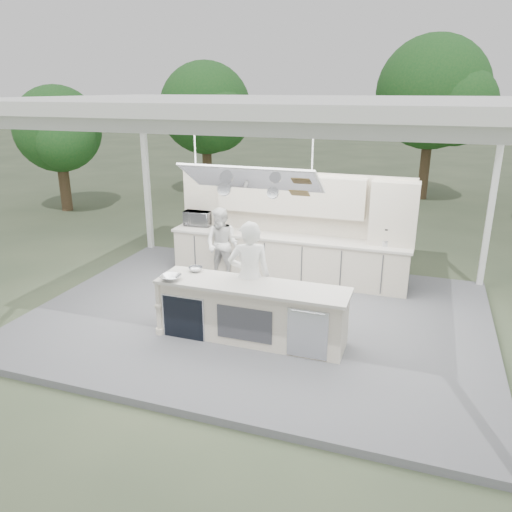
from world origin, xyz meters
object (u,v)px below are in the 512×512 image
at_px(head_chef, 249,277).
at_px(back_counter, 287,257).
at_px(sous_chef, 222,244).
at_px(demo_island, 250,312).

bearing_deg(head_chef, back_counter, -111.13).
height_order(head_chef, sous_chef, head_chef).
bearing_deg(back_counter, demo_island, -86.37).
relative_size(demo_island, head_chef, 1.64).
relative_size(back_counter, head_chef, 2.68).
bearing_deg(sous_chef, head_chef, -49.55).
bearing_deg(demo_island, head_chef, 112.75).
bearing_deg(demo_island, back_counter, 93.63).
distance_m(demo_island, back_counter, 2.82).
xyz_separation_m(back_counter, head_chef, (0.06, -2.52, 0.47)).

